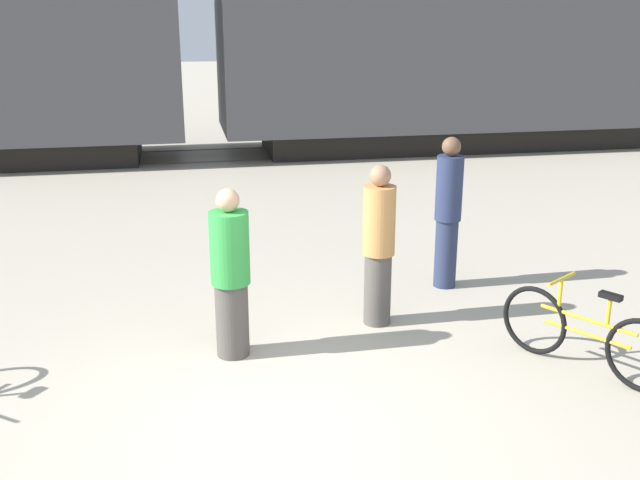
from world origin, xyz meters
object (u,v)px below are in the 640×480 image
(bicycle_yellow, at_px, (586,335))
(person_in_tan, at_px, (379,246))
(person_in_green, at_px, (231,275))
(person_in_navy, at_px, (448,212))
(freight_train, at_px, (199,27))

(bicycle_yellow, bearing_deg, person_in_tan, 138.15)
(person_in_green, bearing_deg, person_in_tan, 140.26)
(person_in_green, distance_m, person_in_navy, 3.00)
(person_in_green, relative_size, person_in_navy, 0.91)
(freight_train, xyz_separation_m, person_in_tan, (1.40, -9.61, -1.91))
(freight_train, distance_m, person_in_navy, 9.24)
(person_in_green, xyz_separation_m, person_in_tan, (1.57, 0.47, 0.04))
(person_in_green, bearing_deg, freight_train, -147.22)
(freight_train, height_order, person_in_navy, freight_train)
(bicycle_yellow, bearing_deg, person_in_green, 163.10)
(person_in_green, distance_m, person_in_tan, 1.64)
(freight_train, bearing_deg, person_in_green, -90.98)
(person_in_navy, bearing_deg, bicycle_yellow, -144.88)
(bicycle_yellow, bearing_deg, person_in_navy, 102.19)
(freight_train, bearing_deg, person_in_tan, -81.70)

